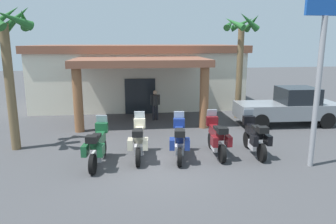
# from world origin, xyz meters

# --- Properties ---
(ground_plane) EXTENTS (80.00, 80.00, 0.00)m
(ground_plane) POSITION_xyz_m (0.00, 0.00, 0.00)
(ground_plane) COLOR #424244
(motel_building) EXTENTS (13.78, 11.21, 4.00)m
(motel_building) POSITION_xyz_m (0.14, 11.52, 2.05)
(motel_building) COLOR silver
(motel_building) RESTS_ON ground_plane
(motorcycle_green) EXTENTS (0.86, 2.20, 1.61)m
(motorcycle_green) POSITION_xyz_m (-2.11, 0.42, 0.70)
(motorcycle_green) COLOR black
(motorcycle_green) RESTS_ON ground_plane
(motorcycle_cream) EXTENTS (0.78, 2.21, 1.61)m
(motorcycle_cream) POSITION_xyz_m (-0.65, 0.85, 0.70)
(motorcycle_cream) COLOR black
(motorcycle_cream) RESTS_ON ground_plane
(motorcycle_blue) EXTENTS (0.87, 2.20, 1.61)m
(motorcycle_blue) POSITION_xyz_m (0.81, 0.61, 0.70)
(motorcycle_blue) COLOR black
(motorcycle_blue) RESTS_ON ground_plane
(motorcycle_maroon) EXTENTS (0.72, 2.21, 1.61)m
(motorcycle_maroon) POSITION_xyz_m (2.27, 0.71, 0.70)
(motorcycle_maroon) COLOR black
(motorcycle_maroon) RESTS_ON ground_plane
(motorcycle_black) EXTENTS (0.73, 2.21, 1.61)m
(motorcycle_black) POSITION_xyz_m (3.73, 0.58, 0.70)
(motorcycle_black) COLOR black
(motorcycle_black) RESTS_ON ground_plane
(pedestrian) EXTENTS (0.53, 0.32, 1.65)m
(pedestrian) POSITION_xyz_m (0.67, 6.62, 0.95)
(pedestrian) COLOR black
(pedestrian) RESTS_ON ground_plane
(pickup_truck_gray) EXTENTS (5.33, 2.29, 1.95)m
(pickup_truck_gray) POSITION_xyz_m (7.38, 4.50, 0.94)
(pickup_truck_gray) COLOR black
(pickup_truck_gray) RESTS_ON ground_plane
(palm_tree_roadside) EXTENTS (2.25, 2.25, 5.73)m
(palm_tree_roadside) POSITION_xyz_m (-5.47, 2.74, 4.26)
(palm_tree_roadside) COLOR brown
(palm_tree_roadside) RESTS_ON ground_plane
(palm_tree_near_portico) EXTENTS (1.98, 2.01, 5.78)m
(palm_tree_near_portico) POSITION_xyz_m (5.34, 6.43, 4.11)
(palm_tree_near_portico) COLOR brown
(palm_tree_near_portico) RESTS_ON ground_plane
(roadside_sign) EXTENTS (1.40, 0.18, 6.12)m
(roadside_sign) POSITION_xyz_m (5.17, -0.83, 4.14)
(roadside_sign) COLOR #99999E
(roadside_sign) RESTS_ON ground_plane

